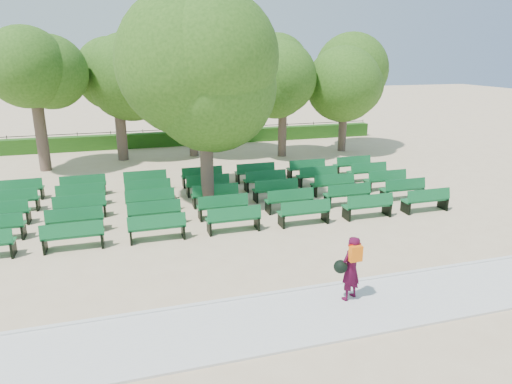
% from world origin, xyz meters
% --- Properties ---
extents(ground, '(120.00, 120.00, 0.00)m').
position_xyz_m(ground, '(0.00, 0.00, 0.00)').
color(ground, tan).
extents(paving, '(30.00, 2.20, 0.06)m').
position_xyz_m(paving, '(0.00, -7.40, 0.03)').
color(paving, silver).
rests_on(paving, ground).
extents(curb, '(30.00, 0.12, 0.10)m').
position_xyz_m(curb, '(0.00, -6.25, 0.05)').
color(curb, silver).
rests_on(curb, ground).
extents(hedge, '(26.00, 0.70, 0.90)m').
position_xyz_m(hedge, '(0.00, 14.00, 0.45)').
color(hedge, '#204F14').
rests_on(hedge, ground).
extents(fence, '(26.00, 0.10, 1.02)m').
position_xyz_m(fence, '(0.00, 14.40, 0.00)').
color(fence, black).
rests_on(fence, ground).
extents(tree_line, '(21.80, 6.80, 7.04)m').
position_xyz_m(tree_line, '(0.00, 10.00, 0.00)').
color(tree_line, '#315D18').
rests_on(tree_line, ground).
extents(bench_array, '(1.86, 0.64, 1.16)m').
position_xyz_m(bench_array, '(-0.93, 1.18, 0.10)').
color(bench_array, '#105F2D').
rests_on(bench_array, ground).
extents(tree_among, '(5.32, 5.32, 7.28)m').
position_xyz_m(tree_among, '(-1.27, 0.99, 4.87)').
color(tree_among, brown).
rests_on(tree_among, ground).
extents(person, '(0.82, 0.61, 1.64)m').
position_xyz_m(person, '(0.71, -7.01, 0.91)').
color(person, '#3F0922').
rests_on(person, ground).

